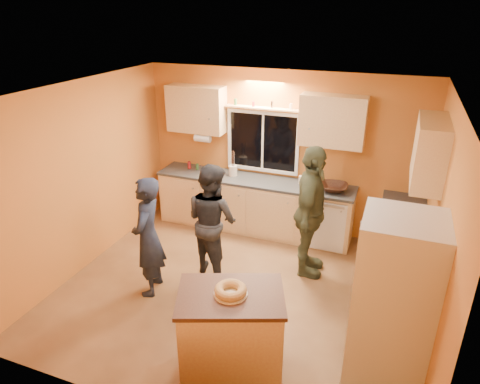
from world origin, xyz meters
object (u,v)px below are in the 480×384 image
at_px(island, 231,334).
at_px(person_center, 212,220).
at_px(person_left, 148,237).
at_px(refrigerator, 392,304).
at_px(person_right, 310,213).

relative_size(island, person_center, 0.74).
distance_m(person_left, person_center, 0.90).
bearing_deg(island, person_left, 127.33).
bearing_deg(person_left, refrigerator, 68.01).
relative_size(person_center, person_right, 0.87).
xyz_separation_m(refrigerator, island, (-1.44, -0.50, -0.40)).
bearing_deg(island, person_right, 60.38).
height_order(island, person_center, person_center).
relative_size(refrigerator, person_left, 1.13).
bearing_deg(person_right, island, 166.48).
distance_m(island, person_left, 1.78).
distance_m(person_center, person_right, 1.32).
bearing_deg(island, refrigerator, -1.75).
xyz_separation_m(person_left, person_right, (1.81, 1.14, 0.13)).
xyz_separation_m(island, person_right, (0.32, 2.07, 0.43)).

